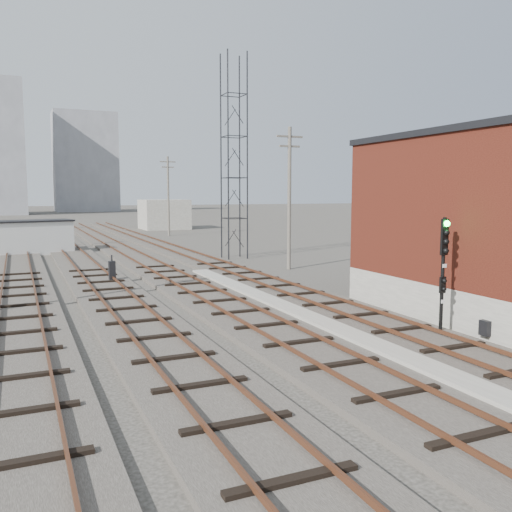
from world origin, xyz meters
TOP-DOWN VIEW (x-y plane):
  - ground at (0.00, 60.00)m, footprint 320.00×320.00m
  - track_right at (2.50, 39.00)m, footprint 3.20×90.00m
  - track_mid_right at (-1.50, 39.00)m, footprint 3.20×90.00m
  - track_mid_left at (-5.50, 39.00)m, footprint 3.20×90.00m
  - track_left at (-9.50, 39.00)m, footprint 3.20×90.00m
  - platform_curb at (0.50, 14.00)m, footprint 0.90×28.00m
  - brick_building at (7.50, 12.00)m, footprint 6.54×12.20m
  - lattice_tower at (5.50, 35.00)m, footprint 1.60×1.60m
  - utility_pole_right_a at (6.50, 28.00)m, footprint 1.80×0.24m
  - utility_pole_right_b at (6.50, 58.00)m, footprint 1.80×0.24m
  - apartment_right at (8.00, 150.00)m, footprint 16.00×12.00m
  - shed_right at (9.00, 70.00)m, footprint 6.00×6.00m
  - signal_mast at (3.70, 11.23)m, footprint 0.40×0.41m
  - switch_stand at (-4.81, 26.97)m, footprint 0.35×0.35m
  - site_trailer at (-8.56, 43.86)m, footprint 6.93×4.07m

SIDE VIEW (x-z plane):
  - ground at x=0.00m, z-range 0.00..0.00m
  - track_right at x=2.50m, z-range -0.09..0.30m
  - track_mid_right at x=-1.50m, z-range -0.09..0.30m
  - track_mid_left at x=-5.50m, z-range -0.09..0.30m
  - track_left at x=-9.50m, z-range -0.09..0.30m
  - platform_curb at x=0.50m, z-range 0.00..0.26m
  - switch_stand at x=-4.81m, z-range -0.04..1.40m
  - site_trailer at x=-8.56m, z-range 0.01..2.75m
  - shed_right at x=9.00m, z-range 0.00..4.00m
  - signal_mast at x=3.70m, z-range 0.36..4.43m
  - brick_building at x=7.50m, z-range 0.02..7.24m
  - utility_pole_right_a at x=6.50m, z-range 0.30..9.30m
  - utility_pole_right_b at x=6.50m, z-range 0.30..9.30m
  - lattice_tower at x=5.50m, z-range 0.00..15.00m
  - apartment_right at x=8.00m, z-range 0.00..26.00m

